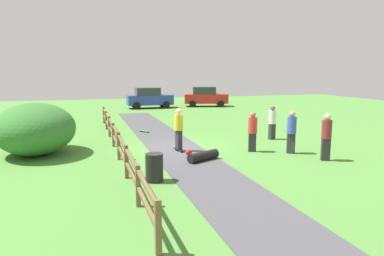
# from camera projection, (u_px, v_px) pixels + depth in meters

# --- Properties ---
(ground_plane) EXTENTS (60.00, 60.00, 0.00)m
(ground_plane) POSITION_uv_depth(u_px,v_px,m) (175.00, 149.00, 16.06)
(ground_plane) COLOR #4C8438
(asphalt_path) EXTENTS (2.40, 28.00, 0.02)m
(asphalt_path) POSITION_uv_depth(u_px,v_px,m) (175.00, 149.00, 16.05)
(asphalt_path) COLOR #47474C
(asphalt_path) RESTS_ON ground_plane
(wooden_fence) EXTENTS (0.12, 18.12, 1.10)m
(wooden_fence) POSITION_uv_depth(u_px,v_px,m) (116.00, 137.00, 15.20)
(wooden_fence) COLOR brown
(wooden_fence) RESTS_ON ground_plane
(bush_large) EXTENTS (3.26, 3.91, 2.16)m
(bush_large) POSITION_uv_depth(u_px,v_px,m) (35.00, 129.00, 14.85)
(bush_large) COLOR #33702D
(bush_large) RESTS_ON ground_plane
(trash_bin) EXTENTS (0.56, 0.56, 0.90)m
(trash_bin) POSITION_uv_depth(u_px,v_px,m) (154.00, 168.00, 11.26)
(trash_bin) COLOR black
(trash_bin) RESTS_ON ground_plane
(skater_riding) EXTENTS (0.44, 0.82, 1.85)m
(skater_riding) POSITION_uv_depth(u_px,v_px,m) (179.00, 127.00, 15.36)
(skater_riding) COLOR black
(skater_riding) RESTS_ON asphalt_path
(skater_fallen) EXTENTS (1.43, 1.35, 0.36)m
(skater_fallen) POSITION_uv_depth(u_px,v_px,m) (202.00, 156.00, 13.90)
(skater_fallen) COLOR black
(skater_fallen) RESTS_ON asphalt_path
(skateboard_loose) EXTENTS (0.61, 0.78, 0.08)m
(skateboard_loose) POSITION_uv_depth(u_px,v_px,m) (143.00, 131.00, 20.31)
(skateboard_loose) COLOR #338C4C
(skateboard_loose) RESTS_ON asphalt_path
(bystander_blue) EXTENTS (0.54, 0.54, 1.82)m
(bystander_blue) POSITION_uv_depth(u_px,v_px,m) (292.00, 130.00, 15.01)
(bystander_blue) COLOR #2D2D33
(bystander_blue) RESTS_ON ground_plane
(bystander_red) EXTENTS (0.49, 0.49, 1.74)m
(bystander_red) POSITION_uv_depth(u_px,v_px,m) (253.00, 130.00, 15.34)
(bystander_red) COLOR #2D2D33
(bystander_red) RESTS_ON ground_plane
(bystander_white) EXTENTS (0.48, 0.48, 1.71)m
(bystander_white) POSITION_uv_depth(u_px,v_px,m) (272.00, 121.00, 18.14)
(bystander_white) COLOR #2D2D33
(bystander_white) RESTS_ON ground_plane
(bystander_maroon) EXTENTS (0.50, 0.50, 1.85)m
(bystander_maroon) POSITION_uv_depth(u_px,v_px,m) (326.00, 134.00, 13.81)
(bystander_maroon) COLOR #2D2D33
(bystander_maroon) RESTS_ON ground_plane
(parked_car_blue) EXTENTS (4.22, 2.04, 1.92)m
(parked_car_blue) POSITION_uv_depth(u_px,v_px,m) (149.00, 98.00, 33.35)
(parked_car_blue) COLOR #283D99
(parked_car_blue) RESTS_ON ground_plane
(parked_car_red) EXTENTS (4.50, 2.79, 1.92)m
(parked_car_red) POSITION_uv_depth(u_px,v_px,m) (206.00, 97.00, 34.96)
(parked_car_red) COLOR red
(parked_car_red) RESTS_ON ground_plane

